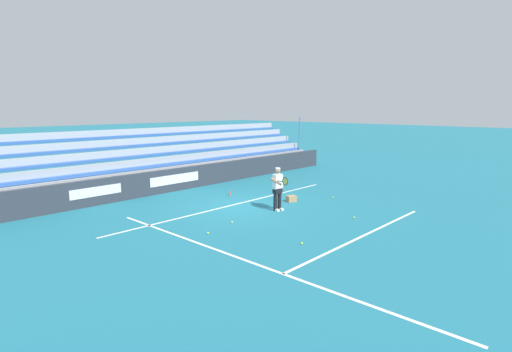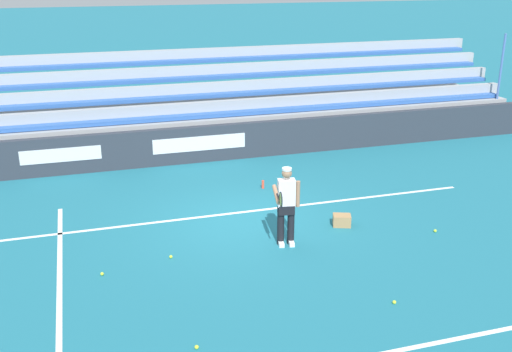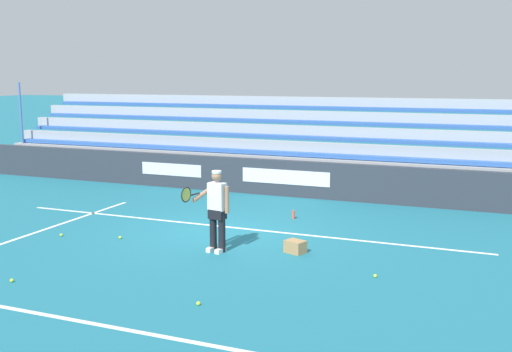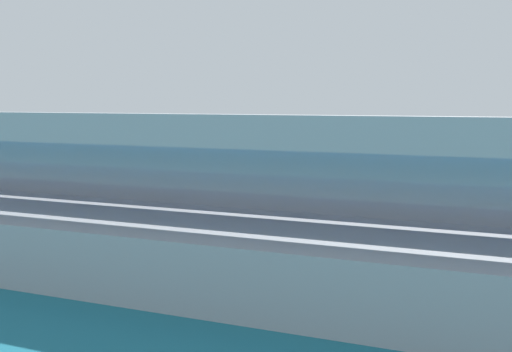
% 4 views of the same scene
% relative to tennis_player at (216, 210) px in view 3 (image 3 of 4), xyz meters
% --- Properties ---
extents(ground_plane, '(160.00, 160.00, 0.00)m').
position_rel_tennis_player_xyz_m(ground_plane, '(0.51, -1.45, -0.89)').
color(ground_plane, '#1E6B7F').
extents(court_baseline_white, '(12.00, 0.10, 0.01)m').
position_rel_tennis_player_xyz_m(court_baseline_white, '(0.51, -1.95, -0.89)').
color(court_baseline_white, white).
rests_on(court_baseline_white, ground).
extents(court_service_line_white, '(8.22, 0.10, 0.01)m').
position_rel_tennis_player_xyz_m(court_service_line_white, '(0.51, 4.05, -0.89)').
color(court_service_line_white, white).
rests_on(court_service_line_white, ground).
extents(back_wall_sponsor_board, '(23.88, 0.25, 1.10)m').
position_rel_tennis_player_xyz_m(back_wall_sponsor_board, '(0.52, -6.14, -0.34)').
color(back_wall_sponsor_board, '#2D333D').
rests_on(back_wall_sponsor_board, ground).
extents(bleacher_stand, '(22.69, 3.20, 3.40)m').
position_rel_tennis_player_xyz_m(bleacher_stand, '(0.51, -8.37, -0.13)').
color(bleacher_stand, '#9EA3A8').
rests_on(bleacher_stand, ground).
extents(tennis_player, '(0.68, 0.97, 1.71)m').
position_rel_tennis_player_xyz_m(tennis_player, '(0.00, 0.00, 0.00)').
color(tennis_player, black).
rests_on(tennis_player, ground).
extents(ball_box_cardboard, '(0.48, 0.42, 0.26)m').
position_rel_tennis_player_xyz_m(ball_box_cardboard, '(-1.56, -0.53, -0.76)').
color(ball_box_cardboard, '#A87F51').
rests_on(ball_box_cardboard, ground).
extents(tennis_ball_by_box, '(0.07, 0.07, 0.07)m').
position_rel_tennis_player_xyz_m(tennis_ball_by_box, '(3.83, 0.26, -0.86)').
color(tennis_ball_by_box, '#CCE533').
rests_on(tennis_ball_by_box, ground).
extents(tennis_ball_midcourt, '(0.07, 0.07, 0.07)m').
position_rel_tennis_player_xyz_m(tennis_ball_midcourt, '(-1.03, 2.82, -0.86)').
color(tennis_ball_midcourt, '#CCE533').
rests_on(tennis_ball_midcourt, ground).
extents(tennis_ball_stray_back, '(0.07, 0.07, 0.07)m').
position_rel_tennis_player_xyz_m(tennis_ball_stray_back, '(2.57, 3.09, -0.86)').
color(tennis_ball_stray_back, '#CCE533').
rests_on(tennis_ball_stray_back, ground).
extents(tennis_ball_far_left, '(0.07, 0.07, 0.07)m').
position_rel_tennis_player_xyz_m(tennis_ball_far_left, '(2.45, -0.07, -0.86)').
color(tennis_ball_far_left, '#CCE533').
rests_on(tennis_ball_far_left, ground).
extents(tennis_ball_toward_net, '(0.07, 0.07, 0.07)m').
position_rel_tennis_player_xyz_m(tennis_ball_toward_net, '(-3.41, 0.41, -0.86)').
color(tennis_ball_toward_net, '#CCE533').
rests_on(tennis_ball_toward_net, ground).
extents(water_bottle, '(0.07, 0.07, 0.22)m').
position_rel_tennis_player_xyz_m(water_bottle, '(-0.57, -3.38, -0.78)').
color(water_bottle, '#EA4C33').
rests_on(water_bottle, ground).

